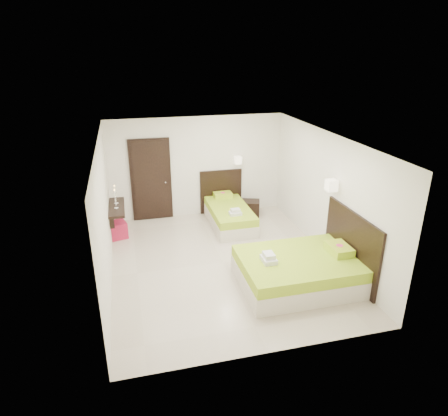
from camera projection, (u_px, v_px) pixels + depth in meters
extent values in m
plane|color=beige|center=(223.00, 262.00, 8.33)|extent=(5.50, 5.50, 0.00)
cube|color=beige|center=(230.00, 219.00, 10.05)|extent=(0.94, 1.88, 0.30)
cube|color=#87AF1C|center=(230.00, 210.00, 9.95)|extent=(0.93, 1.87, 0.19)
cube|color=black|center=(221.00, 191.00, 10.70)|extent=(1.13, 0.05, 1.18)
cube|color=#ABC824|center=(223.00, 195.00, 10.53)|extent=(0.47, 0.32, 0.13)
cylinder|color=#EE3876|center=(223.00, 193.00, 10.50)|extent=(0.11, 0.11, 0.00)
cube|color=silver|center=(235.00, 213.00, 9.44)|extent=(0.28, 0.21, 0.08)
cube|color=silver|center=(235.00, 210.00, 9.41)|extent=(0.21, 0.16, 0.08)
cube|color=beige|center=(238.00, 160.00, 10.34)|extent=(0.17, 0.17, 0.19)
cylinder|color=#2D2116|center=(237.00, 159.00, 10.41)|extent=(0.03, 0.16, 0.03)
cube|color=beige|center=(298.00, 276.00, 7.51)|extent=(2.17, 1.63, 0.35)
cube|color=#87AF1C|center=(299.00, 263.00, 7.40)|extent=(2.15, 1.61, 0.22)
cube|color=black|center=(351.00, 246.00, 7.56)|extent=(0.05, 1.84, 1.35)
cube|color=#ABC824|center=(339.00, 249.00, 7.52)|extent=(0.37, 0.54, 0.15)
cylinder|color=#EE3876|center=(340.00, 245.00, 7.49)|extent=(0.13, 0.13, 0.00)
cube|color=silver|center=(269.00, 260.00, 7.21)|extent=(0.24, 0.33, 0.09)
cube|color=silver|center=(269.00, 255.00, 7.18)|extent=(0.18, 0.24, 0.09)
cube|color=beige|center=(331.00, 185.00, 7.77)|extent=(0.20, 0.20, 0.22)
cylinder|color=#2D2116|center=(335.00, 185.00, 7.79)|extent=(0.16, 0.03, 0.03)
cube|color=black|center=(251.00, 208.00, 10.62)|extent=(0.56, 0.53, 0.41)
cube|color=maroon|center=(118.00, 230.00, 9.37)|extent=(0.48, 0.48, 0.39)
cube|color=black|center=(151.00, 180.00, 10.11)|extent=(1.02, 0.06, 2.14)
cube|color=black|center=(151.00, 181.00, 10.07)|extent=(0.88, 0.04, 2.06)
cylinder|color=silver|center=(165.00, 182.00, 10.14)|extent=(0.03, 0.10, 0.03)
cube|color=black|center=(117.00, 208.00, 8.99)|extent=(0.35, 1.20, 0.06)
cube|color=black|center=(112.00, 222.00, 8.62)|extent=(0.10, 0.04, 0.30)
cube|color=black|center=(112.00, 207.00, 9.43)|extent=(0.10, 0.04, 0.30)
cylinder|color=silver|center=(116.00, 208.00, 8.84)|extent=(0.10, 0.10, 0.02)
cylinder|color=silver|center=(116.00, 203.00, 8.80)|extent=(0.02, 0.02, 0.22)
cone|color=silver|center=(115.00, 198.00, 8.75)|extent=(0.07, 0.07, 0.04)
cylinder|color=white|center=(115.00, 194.00, 8.72)|extent=(0.02, 0.02, 0.15)
sphere|color=#FFB23F|center=(114.00, 190.00, 8.68)|extent=(0.02, 0.02, 0.02)
cylinder|color=silver|center=(116.00, 204.00, 9.11)|extent=(0.10, 0.10, 0.02)
cylinder|color=silver|center=(116.00, 199.00, 9.07)|extent=(0.02, 0.02, 0.22)
cone|color=silver|center=(115.00, 193.00, 9.02)|extent=(0.07, 0.07, 0.04)
cylinder|color=white|center=(115.00, 189.00, 8.99)|extent=(0.02, 0.02, 0.15)
sphere|color=#FFB23F|center=(114.00, 186.00, 8.95)|extent=(0.02, 0.02, 0.02)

